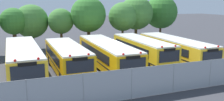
# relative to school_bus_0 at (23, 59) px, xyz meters

# --- Properties ---
(ground_plane) EXTENTS (160.00, 160.00, 0.00)m
(ground_plane) POSITION_rel_school_bus_0_xyz_m (7.54, 0.00, -1.43)
(ground_plane) COLOR #38383D
(school_bus_0) EXTENTS (2.84, 11.71, 2.72)m
(school_bus_0) POSITION_rel_school_bus_0_xyz_m (0.00, 0.00, 0.00)
(school_bus_0) COLOR yellow
(school_bus_0) RESTS_ON ground_plane
(school_bus_1) EXTENTS (2.62, 9.70, 2.55)m
(school_bus_1) POSITION_rel_school_bus_0_xyz_m (3.66, -0.16, -0.09)
(school_bus_1) COLOR #EAA80C
(school_bus_1) RESTS_ON ground_plane
(school_bus_2) EXTENTS (2.73, 11.63, 2.57)m
(school_bus_2) POSITION_rel_school_bus_0_xyz_m (7.48, -0.15, -0.07)
(school_bus_2) COLOR #EAA80C
(school_bus_2) RESTS_ON ground_plane
(school_bus_3) EXTENTS (2.51, 9.86, 2.64)m
(school_bus_3) POSITION_rel_school_bus_0_xyz_m (11.38, 0.15, -0.04)
(school_bus_3) COLOR yellow
(school_bus_3) RESTS_ON ground_plane
(school_bus_4) EXTENTS (2.72, 11.24, 2.53)m
(school_bus_4) POSITION_rel_school_bus_0_xyz_m (15.02, -0.21, -0.10)
(school_bus_4) COLOR yellow
(school_bus_4) RESTS_ON ground_plane
(tree_1) EXTENTS (3.46, 3.26, 5.46)m
(tree_1) POSITION_rel_school_bus_0_xyz_m (-0.40, 10.92, 2.39)
(tree_1) COLOR #4C3823
(tree_1) RESTS_ON ground_plane
(tree_2) EXTENTS (4.30, 4.30, 5.84)m
(tree_2) POSITION_rel_school_bus_0_xyz_m (1.53, 11.76, 2.29)
(tree_2) COLOR #4C3823
(tree_2) RESTS_ON ground_plane
(tree_3) EXTENTS (3.25, 3.25, 5.34)m
(tree_3) POSITION_rel_school_bus_0_xyz_m (4.95, 10.36, 2.27)
(tree_3) COLOR #4C3823
(tree_3) RESTS_ON ground_plane
(tree_4) EXTENTS (4.54, 4.54, 6.80)m
(tree_4) POSITION_rel_school_bus_0_xyz_m (8.40, 9.39, 3.05)
(tree_4) COLOR #4C3823
(tree_4) RESTS_ON ground_plane
(tree_5) EXTENTS (3.82, 3.82, 6.10)m
(tree_5) POSITION_rel_school_bus_0_xyz_m (12.92, 8.91, 2.72)
(tree_5) COLOR #4C3823
(tree_5) RESTS_ON ground_plane
(tree_6) EXTENTS (4.64, 4.64, 6.91)m
(tree_6) POSITION_rel_school_bus_0_xyz_m (15.29, 9.77, 3.18)
(tree_6) COLOR #4C3823
(tree_6) RESTS_ON ground_plane
(tree_7) EXTENTS (4.96, 4.96, 7.05)m
(tree_7) POSITION_rel_school_bus_0_xyz_m (20.51, 11.22, 3.07)
(tree_7) COLOR #4C3823
(tree_7) RESTS_ON ground_plane
(chainlink_fence) EXTENTS (22.34, 0.07, 2.08)m
(chainlink_fence) POSITION_rel_school_bus_0_xyz_m (7.88, -7.98, -0.36)
(chainlink_fence) COLOR #9EA0A3
(chainlink_fence) RESTS_ON ground_plane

